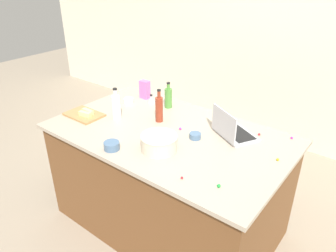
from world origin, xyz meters
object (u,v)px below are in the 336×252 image
Objects in this scene: ramekin_small at (112,146)px; laptop at (232,131)px; bottle_soy at (159,109)px; cutting_board at (84,115)px; butter_stick_right at (88,112)px; ramekin_wide at (195,136)px; kitchen_timer at (151,99)px; candy_bag at (145,89)px; bottle_vinegar at (116,107)px; butter_stick_left at (85,114)px; ramekin_medium at (129,100)px; bottle_olive at (168,97)px; mixing_bowl_large at (159,142)px.

laptop is at bearing 49.92° from ramekin_small.
laptop is 0.88m from ramekin_small.
bottle_soy is 0.87× the size of cutting_board.
laptop is 3.44× the size of butter_stick_right.
ramekin_wide is 0.75m from kitchen_timer.
cutting_board is 0.62m from kitchen_timer.
cutting_board is 1.84× the size of candy_bag.
ramekin_small is at bearing -21.48° from cutting_board.
bottle_vinegar reaches higher than kitchen_timer.
butter_stick_right is at bearing 113.44° from butter_stick_left.
ramekin_medium is at bearing 168.07° from ramekin_wide.
butter_stick_left is 0.45m from ramekin_medium.
bottle_soy reaches higher than bottle_vinegar.
laptop is 3.44× the size of butter_stick_left.
cutting_board is 0.04m from butter_stick_right.
ramekin_medium is at bearing 165.51° from bottle_soy.
butter_stick_left is 0.57m from ramekin_small.
ramekin_small is 0.85m from kitchen_timer.
ramekin_wide reaches higher than cutting_board.
bottle_vinegar reaches higher than ramekin_small.
bottle_olive is at bearing 51.82° from cutting_board.
ramekin_wide is (0.50, -0.32, -0.07)m from bottle_olive.
laptop is 1.43× the size of bottle_vinegar.
ramekin_small is at bearing -68.15° from kitchen_timer.
bottle_vinegar reaches higher than cutting_board.
mixing_bowl_large is 2.97× the size of ramekin_medium.
bottle_vinegar is 2.41× the size of butter_stick_left.
ramekin_small is 1.41× the size of kitchen_timer.
ramekin_wide is (0.90, 0.27, -0.01)m from butter_stick_left.
ramekin_small is at bearing -48.35° from bottle_vinegar.
bottle_soy reaches higher than ramekin_small.
kitchen_timer is (0.22, 0.58, -0.00)m from butter_stick_left.
ramekin_wide is (0.37, 0.48, -0.01)m from ramekin_small.
butter_stick_left is at bearing -97.03° from ramekin_medium.
mixing_bowl_large is 0.33m from ramekin_small.
bottle_olive is 0.74× the size of cutting_board.
ramekin_medium is at bearing 76.77° from cutting_board.
ramekin_wide is (0.85, -0.18, -0.00)m from ramekin_medium.
ramekin_wide is at bearing 52.27° from ramekin_small.
bottle_vinegar is 0.27m from butter_stick_left.
bottle_soy is (-0.28, 0.34, 0.05)m from mixing_bowl_large.
laptop is 1.19m from butter_stick_right.
candy_bag is at bearing 144.60° from bottle_soy.
ramekin_small is at bearing -88.12° from bottle_soy.
bottle_vinegar is 0.98× the size of bottle_soy.
bottle_vinegar reaches higher than butter_stick_left.
laptop is 0.27m from ramekin_wide.
bottle_vinegar reaches higher than ramekin_wide.
ramekin_medium is (-0.74, 0.46, -0.04)m from mixing_bowl_large.
candy_bag reaches higher than ramekin_wide.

